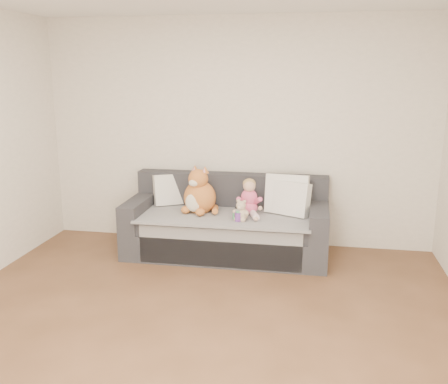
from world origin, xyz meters
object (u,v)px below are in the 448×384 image
Objects in this scene: sofa at (227,226)px; teddy_bear at (241,212)px; toddler at (249,200)px; plush_cat at (199,195)px; sippy_cup at (238,215)px.

teddy_bear is (0.20, -0.28, 0.26)m from sofa.
toddler is 0.75× the size of plush_cat.
sippy_cup is (-0.08, -0.27, -0.10)m from toddler.
sippy_cup is at bearing -61.14° from sofa.
teddy_bear is at bearing -5.06° from plush_cat.
sofa is 4.03× the size of plush_cat.
teddy_bear is at bearing 51.80° from sippy_cup.
plush_cat reaches higher than toddler.
toddler is 3.24× the size of sippy_cup.
sofa is at bearing 118.86° from sippy_cup.
plush_cat reaches higher than sippy_cup.
sippy_cup is (-0.03, -0.03, -0.03)m from teddy_bear.
sippy_cup is at bearing -9.20° from plush_cat.
sofa is 9.55× the size of teddy_bear.
sofa is 0.43m from teddy_bear.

